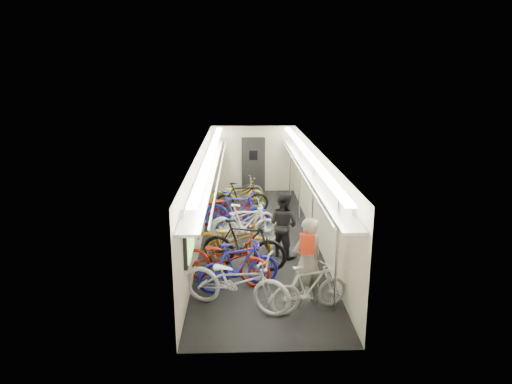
{
  "coord_description": "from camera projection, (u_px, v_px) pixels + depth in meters",
  "views": [
    {
      "loc": [
        -0.46,
        -11.34,
        4.35
      ],
      "look_at": [
        -0.05,
        0.54,
        1.15
      ],
      "focal_mm": 32.0,
      "sensor_mm": 36.0,
      "label": 1
    }
  ],
  "objects": [
    {
      "name": "bicycle_11",
      "position": [
        309.0,
        288.0,
        8.39
      ],
      "size": [
        1.61,
        0.89,
        0.93
      ],
      "primitive_type": "imported",
      "rotation": [
        0.0,
        0.0,
        1.88
      ],
      "color": "#BDBEBF",
      "rests_on": "ground"
    },
    {
      "name": "bicycle_5",
      "position": [
        246.0,
        224.0,
        11.66
      ],
      "size": [
        1.78,
        0.61,
        1.05
      ],
      "primitive_type": "imported",
      "rotation": [
        0.0,
        0.0,
        1.51
      ],
      "color": "white",
      "rests_on": "ground"
    },
    {
      "name": "bicycle_2",
      "position": [
        225.0,
        259.0,
        9.51
      ],
      "size": [
        2.12,
        1.36,
        1.05
      ],
      "primitive_type": "imported",
      "rotation": [
        0.0,
        0.0,
        1.21
      ],
      "color": "maroon",
      "rests_on": "ground"
    },
    {
      "name": "passenger_mid",
      "position": [
        283.0,
        224.0,
        10.82
      ],
      "size": [
        0.97,
        0.96,
        1.58
      ],
      "primitive_type": "imported",
      "rotation": [
        0.0,
        0.0,
        2.42
      ],
      "color": "black",
      "rests_on": "ground"
    },
    {
      "name": "bicycle_7",
      "position": [
        237.0,
        211.0,
        12.6
      ],
      "size": [
        1.96,
        0.98,
        1.14
      ],
      "primitive_type": "imported",
      "rotation": [
        0.0,
        0.0,
        1.32
      ],
      "color": "#1C29A9",
      "rests_on": "ground"
    },
    {
      "name": "bicycle_12",
      "position": [
        240.0,
        190.0,
        15.25
      ],
      "size": [
        1.78,
        1.12,
        0.88
      ],
      "primitive_type": "imported",
      "rotation": [
        0.0,
        0.0,
        1.92
      ],
      "color": "slate",
      "rests_on": "ground"
    },
    {
      "name": "bicycle_6",
      "position": [
        243.0,
        219.0,
        12.15
      ],
      "size": [
        1.96,
        1.2,
        0.97
      ],
      "primitive_type": "imported",
      "rotation": [
        0.0,
        0.0,
        1.89
      ],
      "color": "#AFAEB3",
      "rests_on": "ground"
    },
    {
      "name": "bicycle_0",
      "position": [
        236.0,
        281.0,
        8.45
      ],
      "size": [
        2.26,
        1.55,
        1.13
      ],
      "primitive_type": "imported",
      "rotation": [
        0.0,
        0.0,
        1.16
      ],
      "color": "silver",
      "rests_on": "ground"
    },
    {
      "name": "train_car_shell",
      "position": [
        244.0,
        172.0,
        12.34
      ],
      "size": [
        10.0,
        10.0,
        10.0
      ],
      "color": "black",
      "rests_on": "ground"
    },
    {
      "name": "bicycle_4",
      "position": [
        233.0,
        240.0,
        10.66
      ],
      "size": [
        2.0,
        1.16,
        0.99
      ],
      "primitive_type": "imported",
      "rotation": [
        0.0,
        0.0,
        1.28
      ],
      "color": "#C87A12",
      "rests_on": "ground"
    },
    {
      "name": "backpack",
      "position": [
        307.0,
        244.0,
        8.31
      ],
      "size": [
        0.26,
        0.14,
        0.38
      ],
      "primitive_type": "cube",
      "rotation": [
        0.0,
        0.0,
        0.01
      ],
      "color": "red",
      "rests_on": "passenger_near"
    },
    {
      "name": "bicycle_3",
      "position": [
        244.0,
        245.0,
        10.13
      ],
      "size": [
        2.02,
        1.04,
        1.17
      ],
      "primitive_type": "imported",
      "rotation": [
        0.0,
        0.0,
        1.3
      ],
      "color": "black",
      "rests_on": "ground"
    },
    {
      "name": "bicycle_10",
      "position": [
        237.0,
        194.0,
        14.72
      ],
      "size": [
        1.8,
        0.79,
        0.92
      ],
      "primitive_type": "imported",
      "rotation": [
        0.0,
        0.0,
        1.67
      ],
      "color": "yellow",
      "rests_on": "ground"
    },
    {
      "name": "bicycle_8",
      "position": [
        231.0,
        210.0,
        12.77
      ],
      "size": [
        2.23,
        1.4,
        1.11
      ],
      "primitive_type": "imported",
      "rotation": [
        0.0,
        0.0,
        1.23
      ],
      "color": "maroon",
      "rests_on": "ground"
    },
    {
      "name": "bicycle_1",
      "position": [
        239.0,
        266.0,
        9.2
      ],
      "size": [
        1.79,
        0.99,
        1.04
      ],
      "primitive_type": "imported",
      "rotation": [
        0.0,
        0.0,
        1.88
      ],
      "color": "#211CA8",
      "rests_on": "ground"
    },
    {
      "name": "passenger_near",
      "position": [
        307.0,
        262.0,
        8.54
      ],
      "size": [
        0.75,
        0.65,
        1.74
      ],
      "primitive_type": "imported",
      "rotation": [
        0.0,
        0.0,
        3.58
      ],
      "color": "slate",
      "rests_on": "ground"
    },
    {
      "name": "bicycle_9",
      "position": [
        242.0,
        198.0,
        14.06
      ],
      "size": [
        1.74,
        0.68,
        1.02
      ],
      "primitive_type": "imported",
      "rotation": [
        0.0,
        0.0,
        1.69
      ],
      "color": "black",
      "rests_on": "ground"
    }
  ]
}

